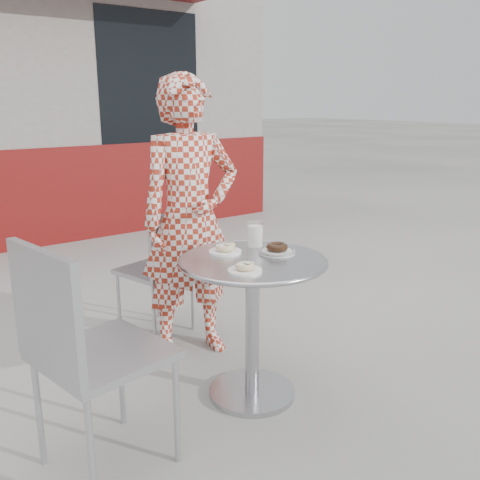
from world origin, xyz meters
TOP-DOWN VIEW (x-y plane):
  - ground at (0.00, 0.00)m, footprint 60.00×60.00m
  - bistro_table at (0.04, 0.05)m, footprint 0.72×0.72m
  - chair_far at (0.03, 1.02)m, footprint 0.47×0.48m
  - chair_left at (-0.77, -0.02)m, footprint 0.54×0.53m
  - seated_person at (0.08, 0.67)m, footprint 0.64×0.48m
  - plate_far at (0.00, 0.21)m, footprint 0.16×0.16m
  - plate_near at (-0.11, -0.09)m, footprint 0.15×0.15m
  - plate_checker at (0.20, 0.06)m, footprint 0.19×0.19m
  - milk_cup at (0.19, 0.21)m, footprint 0.08×0.08m

SIDE VIEW (x-z plane):
  - ground at x=0.00m, z-range 0.00..0.00m
  - chair_far at x=0.03m, z-range -0.16..0.66m
  - chair_left at x=-0.77m, z-range -0.19..0.79m
  - bistro_table at x=0.04m, z-range 0.19..0.92m
  - plate_checker at x=0.20m, z-range 0.72..0.77m
  - plate_near at x=-0.11m, z-range 0.73..0.76m
  - plate_far at x=0.00m, z-range 0.72..0.77m
  - milk_cup at x=0.19m, z-range 0.73..0.86m
  - seated_person at x=0.08m, z-range 0.00..1.62m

